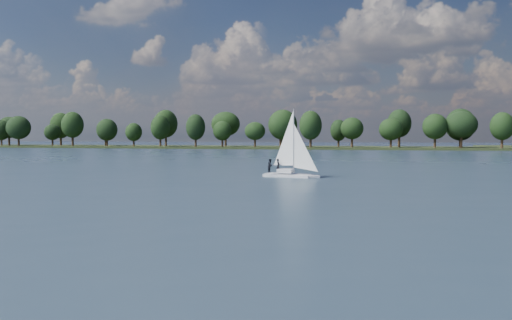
% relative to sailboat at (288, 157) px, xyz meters
% --- Properties ---
extents(ground, '(700.00, 700.00, 0.00)m').
position_rel_sailboat_xyz_m(ground, '(-7.47, 48.90, -2.42)').
color(ground, '#233342').
rests_on(ground, ground).
extents(far_shore, '(660.00, 40.00, 1.50)m').
position_rel_sailboat_xyz_m(far_shore, '(-7.47, 160.90, -2.42)').
color(far_shore, black).
rests_on(far_shore, ground).
extents(sailboat, '(6.84, 3.34, 8.68)m').
position_rel_sailboat_xyz_m(sailboat, '(0.00, 0.00, 0.00)').
color(sailboat, silver).
rests_on(sailboat, ground).
extents(treeline, '(562.88, 73.86, 18.41)m').
position_rel_sailboat_xyz_m(treeline, '(-13.87, 157.07, 5.73)').
color(treeline, black).
rests_on(treeline, ground).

